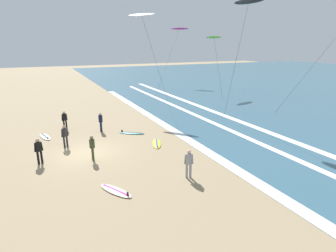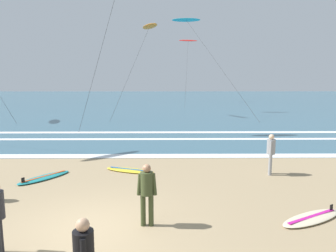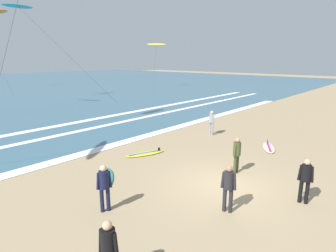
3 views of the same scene
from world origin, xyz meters
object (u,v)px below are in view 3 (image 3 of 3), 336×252
Objects in this scene: surfer_mid_group at (104,184)px; kite_yellow_high_left at (156,44)px; surfboard_near_water at (106,177)px; surfboard_right_spare at (269,147)px; surfer_foreground_main at (228,184)px; surfer_background_far at (212,120)px; kite_cyan_high_right at (18,7)px; surfboard_left_pile at (145,154)px; surfer_right_near at (306,177)px; surfer_left_near at (237,152)px; surfer_left_far at (109,248)px.

surfer_mid_group is 39.91m from kite_yellow_high_left.
surfboard_right_spare is at bearing -22.55° from surfboard_near_water.
surfer_foreground_main is at bearing -132.80° from kite_yellow_high_left.
surfer_background_far is at bearing -129.42° from kite_yellow_high_left.
kite_yellow_high_left reaches higher than surfer_mid_group.
kite_cyan_high_right is at bearing 94.07° from surfer_background_far.
surfer_background_far is 5.63m from surfboard_left_pile.
surfboard_near_water is (1.55, 2.11, -0.91)m from surfer_mid_group.
surfer_mid_group and surfer_background_far have the same top height.
surfer_right_near is at bearing -64.00° from surfboard_near_water.
surfer_right_near is 7.59m from surfboard_near_water.
kite_yellow_high_left is at bearing 50.58° from surfer_background_far.
kite_cyan_high_right is at bearing 84.22° from surfer_left_near.
surfer_left_far is (-4.39, 0.37, 0.00)m from surfer_foreground_main.
surfboard_right_spare is at bearing 6.00° from surfer_left_far.
kite_cyan_high_right reaches higher than surfer_left_far.
surfboard_near_water is at bearing -163.84° from surfboard_left_pile.
surfer_mid_group is at bearing -138.56° from kite_yellow_high_left.
kite_yellow_high_left is at bearing 49.27° from surfer_left_near.
surfer_background_far reaches higher than surfboard_left_pile.
surfer_left_near is at bearing 7.24° from surfer_left_far.
surfer_left_near reaches higher than surfboard_right_spare.
surfboard_right_spare is at bearing 12.30° from surfer_foreground_main.
surfboard_near_water is (-1.07, 5.10, -0.91)m from surfer_foreground_main.
surfer_right_near reaches higher than surfboard_right_spare.
kite_cyan_high_right is at bearing 70.59° from surfer_left_far.
surfboard_near_water is at bearing 116.00° from surfer_right_near.
surfboard_left_pile is at bearing 41.21° from surfer_left_far.
surfer_background_far and surfer_left_near have the same top height.
surfer_foreground_main is at bearing -101.26° from kite_cyan_high_right.
surfer_right_near is 0.78× the size of surfboard_near_water.
surfer_left_near is 37.17m from kite_yellow_high_left.
surfer_mid_group is at bearing 55.92° from surfer_left_far.
surfer_right_near is 6.94m from surfer_left_far.
kite_yellow_high_left is at bearing 47.20° from surfer_foreground_main.
surfer_background_far is 4.04m from surfboard_right_spare.
surfer_mid_group is at bearing -165.98° from surfer_background_far.
kite_cyan_high_right is (3.64, 31.17, 9.33)m from surfer_right_near.
surfer_mid_group is 29.36m from kite_cyan_high_right.
surfer_left_near is at bearing 23.47° from surfer_foreground_main.
surfer_mid_group is 5.62m from surfboard_left_pile.
kite_yellow_high_left reaches higher than surfboard_right_spare.
surfboard_near_water is at bearing 101.79° from surfer_foreground_main.
surfer_left_near is at bearing -95.78° from kite_cyan_high_right.
surfer_right_near is at bearing -126.55° from surfer_background_far.
surfer_foreground_main is 3.29m from surfer_left_near.
surfboard_near_water is at bearing 137.14° from surfer_left_near.
surfboard_right_spare is (-0.22, -3.93, -0.91)m from surfer_background_far.
surfboard_near_water is 3.24m from surfboard_left_pile.
surfer_mid_group reaches higher than surfboard_left_pile.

